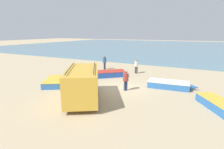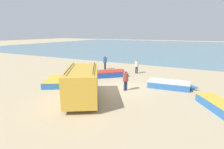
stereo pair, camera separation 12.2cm
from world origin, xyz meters
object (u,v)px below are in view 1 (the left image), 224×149
Objects in this scene: fisherman_1 at (136,65)px; fishing_rowboat_1 at (55,81)px; parked_van at (83,83)px; fishing_rowboat_2 at (170,85)px; fisherman_0 at (126,78)px; fishing_rowboat_0 at (107,74)px; fisherman_2 at (105,61)px; fishing_rowboat_4 at (219,106)px; fishing_rowboat_3 at (83,67)px.

fishing_rowboat_1 is at bearing 136.03° from fisherman_1.
parked_van is 7.92m from fishing_rowboat_2.
parked_van is 3.94m from fisherman_0.
fishing_rowboat_0 is at bearing -16.48° from parked_van.
fisherman_2 is at bearing -10.36° from parked_van.
fisherman_0 is at bearing 134.43° from fisherman_2.
fishing_rowboat_0 reaches higher than fishing_rowboat_4.
fishing_rowboat_1 is 2.22× the size of fisherman_0.
fishing_rowboat_1 is 8.29m from fisherman_2.
fishing_rowboat_4 is at bearing -48.17° from fishing_rowboat_2.
fisherman_0 is 0.97× the size of fisherman_2.
fishing_rowboat_3 is at bearing -143.56° from fishing_rowboat_4.
fisherman_1 reaches higher than fishing_rowboat_1.
parked_van reaches higher than fishing_rowboat_2.
fishing_rowboat_3 is at bearing 160.84° from fishing_rowboat_2.
fisherman_0 reaches higher than fishing_rowboat_1.
fishing_rowboat_1 is (-2.95, -4.90, -0.02)m from fishing_rowboat_0.
fishing_rowboat_3 is at bearing 89.56° from fisherman_1.
fisherman_0 is at bearing 95.48° from fishing_rowboat_0.
fisherman_2 is at bearing -98.71° from fishing_rowboat_0.
fisherman_0 reaches higher than fishing_rowboat_4.
fishing_rowboat_3 is 3.01m from fisherman_2.
fishing_rowboat_2 is 4.17m from fisherman_0.
fisherman_2 is at bearing -52.53° from fishing_rowboat_3.
fishing_rowboat_1 is at bearing -159.12° from fishing_rowboat_3.
parked_van is 9.18m from fishing_rowboat_4.
fishing_rowboat_1 is 1.03× the size of fishing_rowboat_4.
fisherman_1 reaches higher than fishing_rowboat_2.
fishing_rowboat_2 is 6.11m from fisherman_1.
fisherman_2 is (-4.57, 0.38, 0.07)m from fisherman_1.
parked_van reaches higher than fishing_rowboat_3.
fisherman_2 is at bearing -152.51° from fishing_rowboat_4.
fishing_rowboat_2 is at bearing -72.44° from parked_van.
fishing_rowboat_0 reaches higher than fishing_rowboat_3.
fishing_rowboat_4 is (3.58, -3.36, 0.00)m from fishing_rowboat_2.
parked_van is 5.33m from fishing_rowboat_1.
fishing_rowboat_0 reaches higher than fishing_rowboat_1.
fisherman_1 reaches higher than fishing_rowboat_0.
fishing_rowboat_4 is at bearing 152.59° from fisherman_2.
fisherman_2 reaches higher than fisherman_0.
fisherman_2 is at bearing 76.13° from fisherman_1.
fisherman_2 reaches higher than fishing_rowboat_4.
fisherman_1 reaches higher than fishing_rowboat_3.
fisherman_0 is 1.03× the size of fisherman_1.
parked_van is at bearing -144.18° from fishing_rowboat_1.
fishing_rowboat_3 is 2.39× the size of fisherman_0.
fisherman_0 is (6.71, 1.33, 0.77)m from fishing_rowboat_1.
parked_van is 1.23× the size of fishing_rowboat_2.
fishing_rowboat_3 is at bearing 4.81° from parked_van.
fishing_rowboat_2 is at bearing -97.01° from fishing_rowboat_3.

